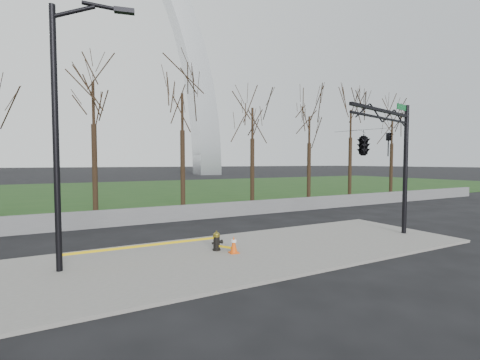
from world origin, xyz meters
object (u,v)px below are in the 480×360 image
street_light (64,119)px  traffic_cone (234,244)px  traffic_signal_mast (373,143)px  fire_hydrant (217,241)px

street_light → traffic_cone: bearing=5.5°
traffic_signal_mast → traffic_cone: bearing=150.5°
traffic_cone → street_light: street_light is taller
street_light → traffic_signal_mast: size_ratio=1.37×
fire_hydrant → street_light: street_light is taller
street_light → traffic_signal_mast: 11.01m
traffic_cone → street_light: 6.89m
fire_hydrant → street_light: (-4.98, 0.05, 4.26)m
street_light → traffic_signal_mast: bearing=1.3°
street_light → traffic_signal_mast: street_light is taller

